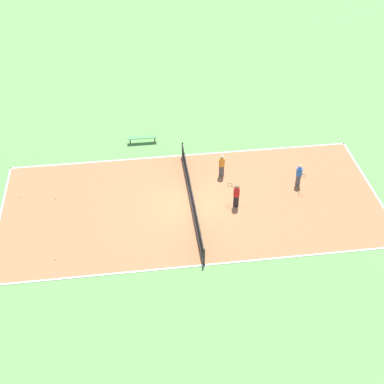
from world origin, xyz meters
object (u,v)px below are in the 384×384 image
(tennis_net, at_px, (192,196))
(tennis_ball_far_baseline, at_px, (55,198))
(bench, at_px, (142,138))
(tennis_ball_right_alley, at_px, (21,197))
(player_center_orange, at_px, (222,164))
(tennis_ball_near_net, at_px, (55,259))
(player_coach_red, at_px, (236,194))
(player_near_blue, at_px, (299,174))

(tennis_net, bearing_deg, tennis_ball_far_baseline, 79.60)
(bench, xyz_separation_m, tennis_ball_right_alley, (-4.97, 7.54, -0.34))
(player_center_orange, relative_size, tennis_ball_near_net, 22.68)
(player_coach_red, relative_size, tennis_ball_near_net, 23.19)
(tennis_net, xyz_separation_m, player_near_blue, (0.94, -6.65, 0.31))
(player_center_orange, distance_m, tennis_ball_near_net, 11.60)
(player_center_orange, relative_size, tennis_ball_right_alley, 22.68)
(player_near_blue, distance_m, tennis_ball_far_baseline, 14.68)
(tennis_net, relative_size, tennis_ball_right_alley, 144.01)
(player_center_orange, bearing_deg, player_near_blue, -54.94)
(player_near_blue, height_order, tennis_ball_far_baseline, player_near_blue)
(player_near_blue, xyz_separation_m, tennis_ball_far_baseline, (0.53, 14.65, -0.81))
(player_center_orange, xyz_separation_m, tennis_ball_right_alley, (-0.62, 12.23, -0.84))
(player_near_blue, bearing_deg, bench, -125.34)
(tennis_net, distance_m, player_near_blue, 6.72)
(tennis_net, distance_m, player_coach_red, 2.58)
(tennis_ball_right_alley, xyz_separation_m, tennis_ball_near_net, (-5.44, -2.38, 0.00))
(tennis_ball_far_baseline, height_order, tennis_ball_right_alley, same)
(bench, distance_m, tennis_ball_right_alley, 9.03)
(player_near_blue, bearing_deg, player_center_orange, -111.50)
(player_coach_red, distance_m, tennis_ball_right_alley, 12.81)
(tennis_net, height_order, tennis_ball_far_baseline, tennis_net)
(tennis_ball_right_alley, bearing_deg, tennis_ball_far_baseline, -100.38)
(player_center_orange, xyz_separation_m, tennis_ball_far_baseline, (-1.00, 10.17, -0.84))
(bench, xyz_separation_m, player_coach_red, (-7.35, -5.03, 0.53))
(bench, relative_size, player_center_orange, 1.28)
(tennis_net, bearing_deg, bench, 20.32)
(bench, height_order, player_coach_red, player_coach_red)
(tennis_ball_far_baseline, height_order, tennis_ball_near_net, same)
(tennis_net, distance_m, tennis_ball_near_net, 8.50)
(tennis_net, xyz_separation_m, tennis_ball_right_alley, (1.85, 10.06, -0.51))
(player_center_orange, relative_size, player_coach_red, 0.98)
(player_center_orange, bearing_deg, tennis_ball_far_baseline, 149.47)
(player_near_blue, distance_m, tennis_ball_right_alley, 16.75)
(player_near_blue, bearing_deg, tennis_ball_right_alley, -95.79)
(tennis_net, height_order, player_coach_red, player_coach_red)
(bench, relative_size, tennis_ball_near_net, 28.95)
(player_center_orange, distance_m, tennis_ball_right_alley, 12.28)
(player_coach_red, bearing_deg, player_center_orange, -25.04)
(tennis_ball_far_baseline, xyz_separation_m, tennis_ball_near_net, (-5.06, -0.32, 0.00))
(tennis_ball_far_baseline, bearing_deg, player_coach_red, -100.81)
(bench, xyz_separation_m, tennis_ball_far_baseline, (-5.35, 5.47, -0.34))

